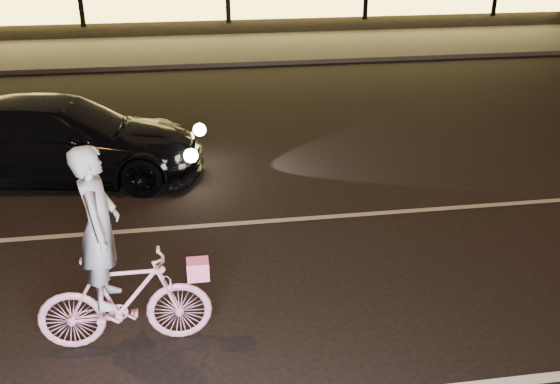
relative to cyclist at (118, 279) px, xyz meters
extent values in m
plane|color=black|center=(2.26, 0.38, -0.75)|extent=(90.00, 90.00, 0.00)
cube|color=gray|center=(2.26, 2.38, -0.75)|extent=(60.00, 0.10, 0.01)
cube|color=#383533|center=(2.26, 13.38, -0.69)|extent=(30.00, 4.00, 0.12)
imported|color=#E5409B|center=(0.04, 0.00, -0.25)|extent=(1.68, 0.47, 1.01)
imported|color=white|center=(-0.11, 0.00, 0.57)|extent=(0.38, 0.58, 1.59)
cube|color=#FF42AA|center=(0.76, 0.00, 0.04)|extent=(0.21, 0.17, 0.19)
imported|color=black|center=(-1.21, 4.43, -0.12)|extent=(4.59, 2.41, 1.27)
sphere|color=#FFF2BF|center=(0.94, 4.69, -0.17)|extent=(0.21, 0.21, 0.21)
sphere|color=#FFF2BF|center=(0.77, 3.54, -0.17)|extent=(0.21, 0.21, 0.21)
camera|label=1|loc=(0.75, -5.19, 3.24)|focal=40.00mm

